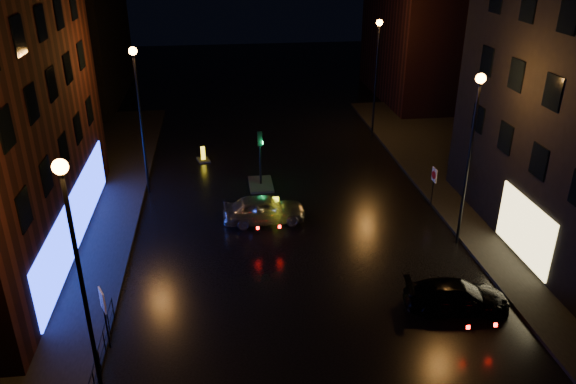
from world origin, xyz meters
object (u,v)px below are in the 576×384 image
Objects in this scene: silver_hatchback at (264,209)px; dark_sedan at (457,296)px; road_sign_right at (434,178)px; bollard_near at (276,213)px; road_sign_left at (103,305)px; traffic_signal at (261,178)px; bollard_far at (203,158)px.

dark_sedan is (7.04, -8.43, -0.12)m from silver_hatchback.
road_sign_right is at bearing -6.33° from dark_sedan.
bollard_near is 0.56× the size of road_sign_left.
dark_sedan is at bearing 72.76° from road_sign_right.
traffic_signal is 1.48× the size of road_sign_right.
bollard_near is 9.52m from bollard_far.
traffic_signal reaches higher than bollard_far.
dark_sedan is 9.30m from road_sign_right.
dark_sedan is 1.80× the size of road_sign_right.
traffic_signal is at bearing 91.02° from bollard_near.
road_sign_left is at bearing -113.04° from bollard_far.
road_sign_left is at bearing 142.98° from silver_hatchback.
road_sign_left is (-6.70, -13.70, 1.39)m from traffic_signal.
road_sign_right is (9.29, 0.52, 1.01)m from silver_hatchback.
road_sign_right is (9.10, -4.10, 1.24)m from traffic_signal.
traffic_signal is 2.45× the size of bollard_near.
road_sign_left is (-3.22, -18.15, 1.68)m from bollard_far.
road_sign_right is (8.64, 0.11, 1.49)m from bollard_near.
dark_sedan is (6.84, -13.05, 0.11)m from traffic_signal.
bollard_far is 0.54× the size of road_sign_right.
silver_hatchback is 1.02× the size of dark_sedan.
silver_hatchback is 1.84× the size of road_sign_right.
road_sign_left is (-13.54, -0.65, 1.29)m from dark_sedan.
road_sign_right is (12.57, -8.55, 1.53)m from bollard_far.
traffic_signal is 0.81× the size of silver_hatchback.
road_sign_left is at bearing 100.56° from dark_sedan.
traffic_signal is 0.82× the size of dark_sedan.
road_sign_left reaches higher than road_sign_right.
silver_hatchback is at bearing 29.86° from road_sign_left.
traffic_signal is 4.24m from bollard_near.
silver_hatchback reaches higher than bollard_near.
bollard_far is 18.51m from road_sign_left.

